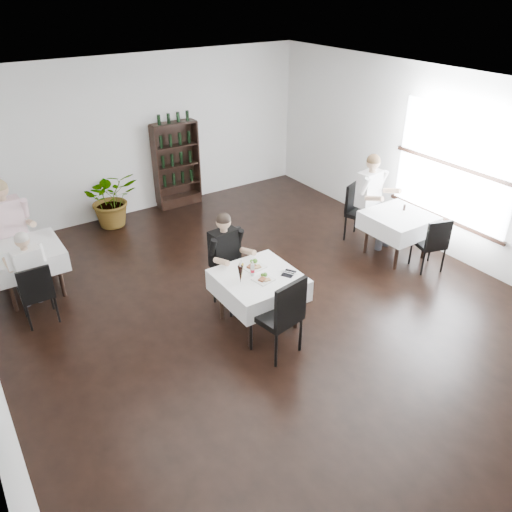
{
  "coord_description": "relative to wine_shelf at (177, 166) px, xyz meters",
  "views": [
    {
      "loc": [
        -3.41,
        -4.62,
        4.22
      ],
      "look_at": [
        -0.2,
        0.2,
        0.94
      ],
      "focal_mm": 35.0,
      "sensor_mm": 36.0,
      "label": 1
    }
  ],
  "objects": [
    {
      "name": "pilsner_dark",
      "position": [
        -1.19,
        -4.33,
        0.05
      ],
      "size": [
        0.07,
        0.07,
        0.3
      ],
      "color": "black",
      "rests_on": "main_table"
    },
    {
      "name": "diner_main",
      "position": [
        -0.99,
        -3.67,
        -0.02
      ],
      "size": [
        0.56,
        0.57,
        1.42
      ],
      "color": "#3F3F46",
      "rests_on": "ground"
    },
    {
      "name": "pilsner_lager",
      "position": [
        -1.13,
        -4.26,
        0.04
      ],
      "size": [
        0.07,
        0.07,
        0.28
      ],
      "color": "gold",
      "rests_on": "main_table"
    },
    {
      "name": "right_table",
      "position": [
        2.1,
        -4.01,
        -0.23
      ],
      "size": [
        0.98,
        0.98,
        0.77
      ],
      "color": "black",
      "rests_on": "ground"
    },
    {
      "name": "main_chair_near",
      "position": [
        -1.02,
        -5.0,
        -0.21
      ],
      "size": [
        0.59,
        0.59,
        1.12
      ],
      "color": "black",
      "rests_on": "ground"
    },
    {
      "name": "room_shell",
      "position": [
        -0.6,
        -4.31,
        0.65
      ],
      "size": [
        9.0,
        9.0,
        9.0
      ],
      "color": "black",
      "rests_on": "ground"
    },
    {
      "name": "potted_tree",
      "position": [
        -1.47,
        -0.2,
        -0.3
      ],
      "size": [
        1.08,
        0.96,
        1.09
      ],
      "primitive_type": "imported",
      "rotation": [
        0.0,
        0.0,
        -0.12
      ],
      "color": "#27511B",
      "rests_on": "ground"
    },
    {
      "name": "right_chair_far",
      "position": [
        2.01,
        -3.17,
        -0.26
      ],
      "size": [
        0.61,
        0.61,
        1.04
      ],
      "color": "black",
      "rests_on": "ground"
    },
    {
      "name": "left_chair_far",
      "position": [
        -3.39,
        -1.03,
        -0.23
      ],
      "size": [
        0.62,
        0.62,
        1.09
      ],
      "color": "black",
      "rests_on": "ground"
    },
    {
      "name": "left_table",
      "position": [
        -3.3,
        -1.81,
        -0.23
      ],
      "size": [
        0.98,
        0.98,
        0.77
      ],
      "color": "black",
      "rests_on": "ground"
    },
    {
      "name": "plate_near",
      "position": [
        -0.9,
        -4.44,
        -0.06
      ],
      "size": [
        0.27,
        0.27,
        0.07
      ],
      "color": "white",
      "rests_on": "main_table"
    },
    {
      "name": "right_chair_near",
      "position": [
        2.19,
        -4.67,
        -0.32
      ],
      "size": [
        0.53,
        0.53,
        0.93
      ],
      "color": "black",
      "rests_on": "ground"
    },
    {
      "name": "coke_bottle",
      "position": [
        -0.97,
        -4.27,
        0.01
      ],
      "size": [
        0.05,
        0.05,
        0.21
      ],
      "color": "silver",
      "rests_on": "main_table"
    },
    {
      "name": "plate_far",
      "position": [
        -0.84,
        -4.1,
        -0.06
      ],
      "size": [
        0.32,
        0.32,
        0.09
      ],
      "color": "white",
      "rests_on": "main_table"
    },
    {
      "name": "diner_left_far",
      "position": [
        -3.37,
        -1.31,
        0.11
      ],
      "size": [
        0.63,
        0.63,
        1.65
      ],
      "color": "#3F3F46",
      "rests_on": "ground"
    },
    {
      "name": "left_chair_near",
      "position": [
        -3.37,
        -2.66,
        -0.32
      ],
      "size": [
        0.43,
        0.43,
        0.92
      ],
      "color": "black",
      "rests_on": "ground"
    },
    {
      "name": "main_table",
      "position": [
        -0.9,
        -4.31,
        -0.23
      ],
      "size": [
        1.03,
        1.03,
        0.77
      ],
      "color": "black",
      "rests_on": "ground"
    },
    {
      "name": "pepper_mill",
      "position": [
        2.29,
        -3.94,
        -0.03
      ],
      "size": [
        0.05,
        0.05,
        0.1
      ],
      "primitive_type": "cylinder",
      "rotation": [
        0.0,
        0.0,
        0.22
      ],
      "color": "black",
      "rests_on": "right_table"
    },
    {
      "name": "wine_shelf",
      "position": [
        0.0,
        0.0,
        0.0
      ],
      "size": [
        0.9,
        0.28,
        1.75
      ],
      "color": "black",
      "rests_on": "ground"
    },
    {
      "name": "main_chair_far",
      "position": [
        -0.93,
        -3.66,
        -0.22
      ],
      "size": [
        0.52,
        0.53,
        1.11
      ],
      "color": "black",
      "rests_on": "ground"
    },
    {
      "name": "diner_left_near",
      "position": [
        -3.37,
        -2.35,
        -0.1
      ],
      "size": [
        0.51,
        0.51,
        1.29
      ],
      "color": "#3F3F46",
      "rests_on": "ground"
    },
    {
      "name": "diner_right_far",
      "position": [
        2.1,
        -3.39,
        0.09
      ],
      "size": [
        0.65,
        0.67,
        1.61
      ],
      "color": "#3F3F46",
      "rests_on": "ground"
    },
    {
      "name": "napkin_cutlery",
      "position": [
        -0.54,
        -4.5,
        -0.07
      ],
      "size": [
        0.24,
        0.23,
        0.02
      ],
      "color": "black",
      "rests_on": "main_table"
    },
    {
      "name": "window_right",
      "position": [
        2.88,
        -4.31,
        0.65
      ],
      "size": [
        0.06,
        2.3,
        1.85
      ],
      "color": "white",
      "rests_on": "room_shell"
    }
  ]
}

